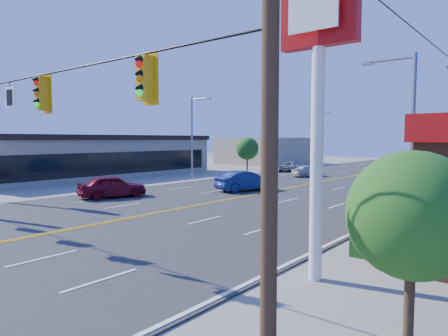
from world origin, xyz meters
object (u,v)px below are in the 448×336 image
Objects in this scene: car_white at (308,172)px; car_blue at (245,182)px; car_magenta at (112,187)px; car_silver at (290,167)px; kfc_pylon at (318,64)px.

car_blue is at bearing 116.35° from car_white.
car_magenta is 1.06× the size of car_silver.
car_blue is at bearing 132.02° from kfc_pylon.
car_magenta is 1.15× the size of car_white.
car_blue is at bearing 93.67° from car_silver.
kfc_pylon reaches higher than car_silver.
car_magenta is at bearing 80.72° from car_blue.
kfc_pylon is 1.84× the size of car_blue.
car_magenta is 22.16m from car_white.
car_magenta is at bearing 77.57° from car_silver.
car_silver reaches higher than car_white.
car_white is at bearing -62.29° from car_blue.
car_magenta is at bearing 100.95° from car_white.
kfc_pylon reaches higher than car_magenta.
kfc_pylon is 31.61m from car_white.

